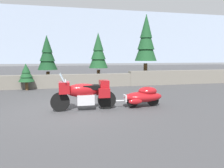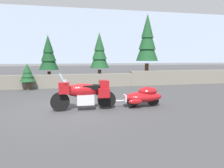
{
  "view_description": "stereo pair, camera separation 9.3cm",
  "coord_description": "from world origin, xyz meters",
  "px_view_note": "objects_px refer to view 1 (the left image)",
  "views": [
    {
      "loc": [
        -0.27,
        -7.61,
        1.87
      ],
      "look_at": [
        1.54,
        0.14,
        0.85
      ],
      "focal_mm": 33.66,
      "sensor_mm": 36.0,
      "label": 1
    },
    {
      "loc": [
        -0.18,
        -7.63,
        1.87
      ],
      "look_at": [
        1.54,
        0.14,
        0.85
      ],
      "focal_mm": 33.66,
      "sensor_mm": 36.0,
      "label": 2
    }
  ],
  "objects_px": {
    "car_shaped_trailer": "(143,96)",
    "pine_tree_tall": "(146,40)",
    "touring_motorcycle": "(84,93)",
    "pine_tree_far_right": "(98,52)",
    "pine_tree_secondary": "(47,54)"
  },
  "relations": [
    {
      "from": "car_shaped_trailer",
      "to": "pine_tree_tall",
      "type": "height_order",
      "value": "pine_tree_tall"
    },
    {
      "from": "car_shaped_trailer",
      "to": "pine_tree_secondary",
      "type": "xyz_separation_m",
      "value": [
        -3.89,
        6.76,
        1.64
      ]
    },
    {
      "from": "pine_tree_tall",
      "to": "pine_tree_secondary",
      "type": "xyz_separation_m",
      "value": [
        -6.8,
        -0.21,
        -1.02
      ]
    },
    {
      "from": "car_shaped_trailer",
      "to": "pine_tree_secondary",
      "type": "relative_size",
      "value": 0.67
    },
    {
      "from": "pine_tree_secondary",
      "to": "pine_tree_far_right",
      "type": "height_order",
      "value": "pine_tree_far_right"
    },
    {
      "from": "pine_tree_secondary",
      "to": "pine_tree_far_right",
      "type": "xyz_separation_m",
      "value": [
        3.31,
        0.01,
        0.14
      ]
    },
    {
      "from": "car_shaped_trailer",
      "to": "pine_tree_far_right",
      "type": "distance_m",
      "value": 7.03
    },
    {
      "from": "touring_motorcycle",
      "to": "pine_tree_secondary",
      "type": "xyz_separation_m",
      "value": [
        -1.65,
        6.75,
        1.43
      ]
    },
    {
      "from": "touring_motorcycle",
      "to": "car_shaped_trailer",
      "type": "height_order",
      "value": "touring_motorcycle"
    },
    {
      "from": "car_shaped_trailer",
      "to": "pine_tree_tall",
      "type": "xyz_separation_m",
      "value": [
        2.91,
        6.97,
        2.67
      ]
    },
    {
      "from": "touring_motorcycle",
      "to": "pine_tree_tall",
      "type": "relative_size",
      "value": 0.47
    },
    {
      "from": "pine_tree_tall",
      "to": "pine_tree_far_right",
      "type": "xyz_separation_m",
      "value": [
        -3.49,
        -0.2,
        -0.88
      ]
    },
    {
      "from": "pine_tree_secondary",
      "to": "pine_tree_far_right",
      "type": "distance_m",
      "value": 3.31
    },
    {
      "from": "pine_tree_tall",
      "to": "pine_tree_secondary",
      "type": "bearing_deg",
      "value": -178.21
    },
    {
      "from": "car_shaped_trailer",
      "to": "pine_tree_far_right",
      "type": "xyz_separation_m",
      "value": [
        -0.58,
        6.77,
        1.78
      ]
    }
  ]
}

